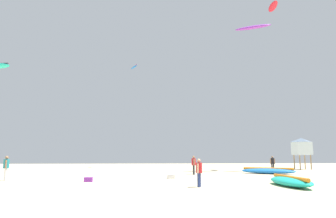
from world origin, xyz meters
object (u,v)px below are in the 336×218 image
at_px(person_left, 6,166).
at_px(cooler_box, 171,177).
at_px(kite_aloft_3, 253,27).
at_px(person_foreground, 199,170).
at_px(kite_grounded_mid, 268,171).
at_px(gear_bag, 88,180).
at_px(lifeguard_tower, 301,146).
at_px(kite_aloft_4, 273,6).
at_px(person_midground, 273,162).
at_px(person_right, 194,164).
at_px(kite_grounded_near, 290,181).
at_px(kite_aloft_1, 134,67).

relative_size(person_left, cooler_box, 3.17).
bearing_deg(person_left, kite_aloft_3, -168.85).
xyz_separation_m(person_foreground, kite_grounded_mid, (9.23, 12.29, -0.63)).
bearing_deg(kite_grounded_mid, gear_bag, -153.29).
xyz_separation_m(lifeguard_tower, kite_aloft_4, (-3.36, -0.99, 19.29)).
relative_size(person_midground, kite_aloft_3, 0.39).
relative_size(cooler_box, gear_bag, 1.00).
bearing_deg(person_foreground, gear_bag, -1.61).
distance_m(person_right, gear_bag, 11.56).
height_order(lifeguard_tower, cooler_box, lifeguard_tower).
bearing_deg(person_right, lifeguard_tower, 32.86).
height_order(person_left, kite_aloft_4, kite_aloft_4).
distance_m(lifeguard_tower, gear_bag, 30.76).
height_order(person_foreground, gear_bag, person_foreground).
bearing_deg(kite_grounded_near, kite_aloft_1, 107.94).
xyz_separation_m(person_foreground, person_midground, (11.69, 16.79, 0.09)).
bearing_deg(kite_grounded_mid, person_left, -163.70).
bearing_deg(kite_grounded_mid, person_right, -176.27).
xyz_separation_m(person_midground, person_right, (-10.00, -4.99, 0.01)).
bearing_deg(kite_aloft_4, lifeguard_tower, 16.45).
relative_size(person_midground, kite_grounded_near, 0.34).
relative_size(person_foreground, kite_grounded_mid, 0.31).
xyz_separation_m(kite_grounded_mid, gear_bag, (-16.17, -8.14, -0.14)).
relative_size(person_left, kite_aloft_3, 0.40).
bearing_deg(kite_aloft_3, kite_grounded_mid, -102.24).
xyz_separation_m(kite_grounded_mid, cooler_box, (-10.23, -5.63, -0.14)).
bearing_deg(kite_aloft_3, kite_grounded_near, -105.71).
relative_size(person_right, lifeguard_tower, 0.43).
xyz_separation_m(kite_aloft_1, kite_aloft_3, (15.07, -13.69, 1.48)).
xyz_separation_m(person_left, kite_aloft_1, (8.42, 25.56, 15.18)).
xyz_separation_m(person_foreground, kite_aloft_3, (10.39, 17.63, 16.76)).
bearing_deg(kite_grounded_mid, kite_aloft_4, 57.73).
height_order(person_midground, gear_bag, person_midground).
relative_size(kite_grounded_mid, cooler_box, 9.24).
bearing_deg(person_midground, person_left, 112.98).
height_order(person_left, lifeguard_tower, lifeguard_tower).
height_order(person_left, kite_grounded_mid, person_left).
bearing_deg(person_left, lifeguard_tower, -168.26).
relative_size(gear_bag, kite_aloft_3, 0.12).
bearing_deg(kite_aloft_3, gear_bag, -142.13).
xyz_separation_m(gear_bag, kite_aloft_1, (2.25, 27.17, 16.06)).
xyz_separation_m(gear_bag, kite_aloft_4, (21.60, 16.74, 22.19)).
height_order(person_left, gear_bag, person_left).
bearing_deg(gear_bag, kite_grounded_mid, 26.71).
distance_m(person_left, person_right, 15.98).
distance_m(kite_grounded_near, gear_bag, 13.05).
bearing_deg(person_right, kite_aloft_3, 34.99).
distance_m(person_right, kite_grounded_mid, 7.59).
xyz_separation_m(cooler_box, kite_aloft_1, (-3.69, 24.66, 16.06)).
relative_size(person_right, kite_aloft_3, 0.40).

